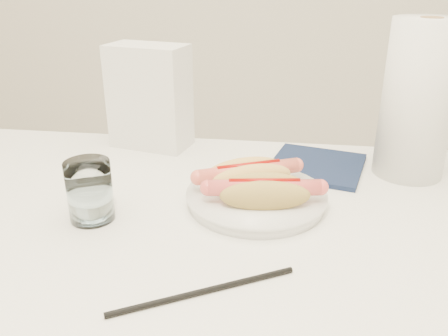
# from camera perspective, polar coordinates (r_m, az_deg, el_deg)

# --- Properties ---
(table) EXTENTS (1.20, 0.80, 0.75)m
(table) POSITION_cam_1_polar(r_m,az_deg,el_deg) (0.72, -3.06, -12.10)
(table) COLOR white
(table) RESTS_ON ground
(plate) EXTENTS (0.26, 0.26, 0.02)m
(plate) POSITION_cam_1_polar(r_m,az_deg,el_deg) (0.76, 3.94, -3.81)
(plate) COLOR white
(plate) RESTS_ON table
(hotdog_left) EXTENTS (0.17, 0.12, 0.05)m
(hotdog_left) POSITION_cam_1_polar(r_m,az_deg,el_deg) (0.77, 3.00, -0.87)
(hotdog_left) COLOR #F1BD60
(hotdog_left) RESTS_ON plate
(hotdog_right) EXTENTS (0.17, 0.09, 0.05)m
(hotdog_right) POSITION_cam_1_polar(r_m,az_deg,el_deg) (0.72, 4.91, -2.91)
(hotdog_right) COLOR tan
(hotdog_right) RESTS_ON plate
(water_glass) EXTENTS (0.07, 0.07, 0.09)m
(water_glass) POSITION_cam_1_polar(r_m,az_deg,el_deg) (0.73, -16.05, -2.70)
(water_glass) COLOR silver
(water_glass) RESTS_ON table
(chopstick_near) EXTENTS (0.21, 0.12, 0.01)m
(chopstick_near) POSITION_cam_1_polar(r_m,az_deg,el_deg) (0.57, -2.43, -14.77)
(chopstick_near) COLOR black
(chopstick_near) RESTS_ON table
(napkin_box) EXTENTS (0.18, 0.12, 0.21)m
(napkin_box) POSITION_cam_1_polar(r_m,az_deg,el_deg) (0.99, -9.05, 8.57)
(napkin_box) COLOR silver
(napkin_box) RESTS_ON table
(navy_napkin) EXTENTS (0.20, 0.20, 0.01)m
(navy_napkin) POSITION_cam_1_polar(r_m,az_deg,el_deg) (0.92, 11.20, 0.31)
(navy_napkin) COLOR #131E3D
(navy_napkin) RESTS_ON table
(paper_towel_roll) EXTENTS (0.16, 0.16, 0.28)m
(paper_towel_roll) POSITION_cam_1_polar(r_m,az_deg,el_deg) (0.90, 22.57, 7.63)
(paper_towel_roll) COLOR white
(paper_towel_roll) RESTS_ON table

